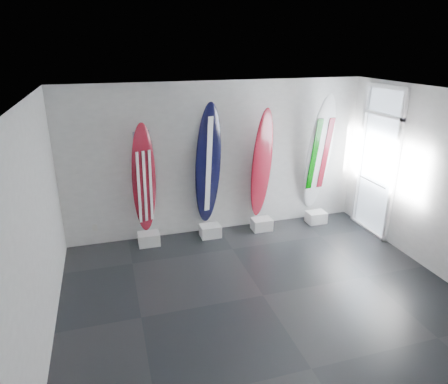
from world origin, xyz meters
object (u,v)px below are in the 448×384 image
object	(u,v)px
surfboard_navy	(208,165)
surfboard_swiss	(262,165)
surfboard_italy	(319,154)
surfboard_usa	(144,179)

from	to	relation	value
surfboard_navy	surfboard_swiss	world-z (taller)	surfboard_navy
surfboard_italy	surfboard_swiss	bearing A→B (deg)	174.57
surfboard_navy	surfboard_swiss	distance (m)	1.10
surfboard_swiss	surfboard_italy	distance (m)	1.26
surfboard_usa	surfboard_swiss	world-z (taller)	surfboard_swiss
surfboard_italy	surfboard_navy	bearing A→B (deg)	174.57
surfboard_swiss	surfboard_italy	xyz separation A→B (m)	(1.26, 0.00, 0.11)
surfboard_swiss	surfboard_navy	bearing A→B (deg)	160.11
surfboard_usa	surfboard_italy	world-z (taller)	surfboard_italy
surfboard_swiss	surfboard_italy	world-z (taller)	surfboard_italy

